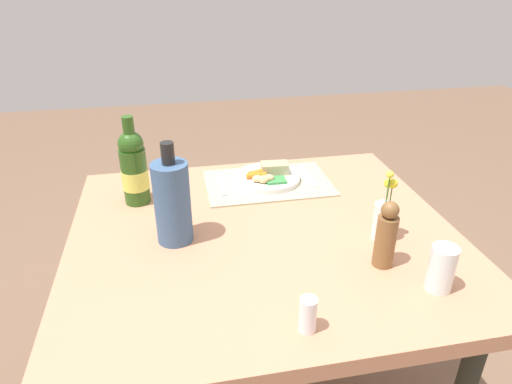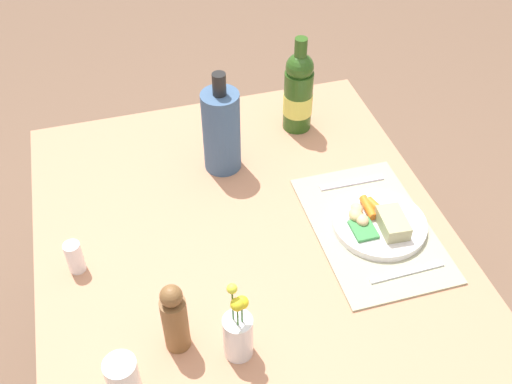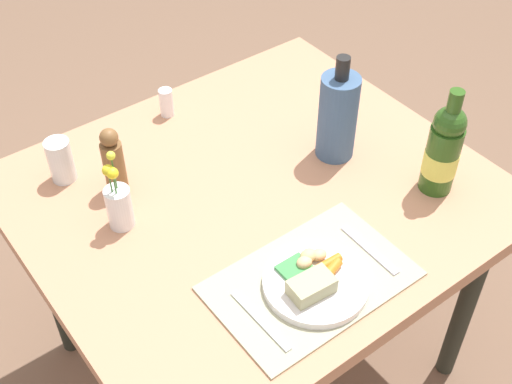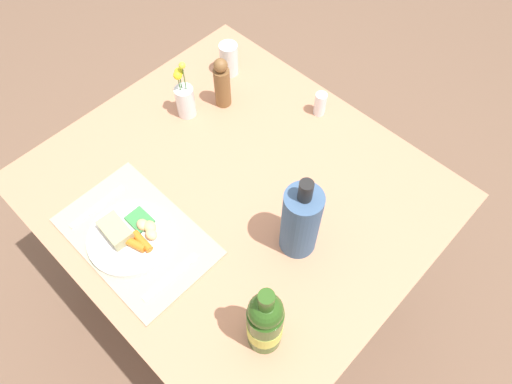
% 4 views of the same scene
% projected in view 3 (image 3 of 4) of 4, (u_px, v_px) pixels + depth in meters
% --- Properties ---
extents(ground_plane, '(8.00, 8.00, 0.00)m').
position_uv_depth(ground_plane, '(255.00, 356.00, 2.23)').
color(ground_plane, brown).
extents(dining_table, '(1.13, 1.01, 0.75)m').
position_uv_depth(dining_table, '(255.00, 211.00, 1.76)').
color(dining_table, tan).
rests_on(dining_table, ground_plane).
extents(placemat, '(0.44, 0.28, 0.01)m').
position_uv_depth(placemat, '(311.00, 281.00, 1.49)').
color(placemat, '#A5A586').
rests_on(placemat, dining_table).
extents(dinner_plate, '(0.23, 0.23, 0.06)m').
position_uv_depth(dinner_plate, '(315.00, 281.00, 1.47)').
color(dinner_plate, silver).
rests_on(dinner_plate, placemat).
extents(fork, '(0.02, 0.19, 0.00)m').
position_uv_depth(fork, '(260.00, 320.00, 1.41)').
color(fork, silver).
rests_on(fork, placemat).
extents(knife, '(0.02, 0.18, 0.00)m').
position_uv_depth(knife, '(369.00, 249.00, 1.55)').
color(knife, silver).
rests_on(knife, placemat).
extents(cooler_bottle, '(0.10, 0.10, 0.30)m').
position_uv_depth(cooler_bottle, '(338.00, 116.00, 1.73)').
color(cooler_bottle, '#3C5A80').
rests_on(cooler_bottle, dining_table).
extents(water_tumbler, '(0.06, 0.06, 0.12)m').
position_uv_depth(water_tumbler, '(61.00, 163.00, 1.71)').
color(water_tumbler, silver).
rests_on(water_tumbler, dining_table).
extents(flower_vase, '(0.06, 0.06, 0.22)m').
position_uv_depth(flower_vase, '(119.00, 204.00, 1.58)').
color(flower_vase, silver).
rests_on(flower_vase, dining_table).
extents(salt_shaker, '(0.04, 0.04, 0.08)m').
position_uv_depth(salt_shaker, '(166.00, 102.00, 1.91)').
color(salt_shaker, white).
rests_on(salt_shaker, dining_table).
extents(wine_bottle, '(0.09, 0.09, 0.29)m').
position_uv_depth(wine_bottle, '(443.00, 150.00, 1.64)').
color(wine_bottle, '#2A5219').
rests_on(wine_bottle, dining_table).
extents(pepper_mill, '(0.05, 0.05, 0.19)m').
position_uv_depth(pepper_mill, '(113.00, 162.00, 1.65)').
color(pepper_mill, brown).
rests_on(pepper_mill, dining_table).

